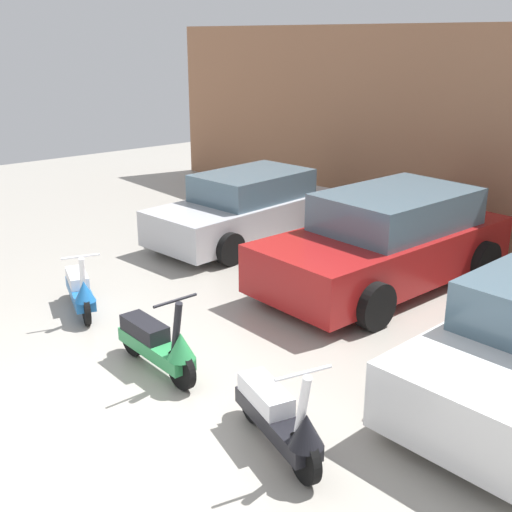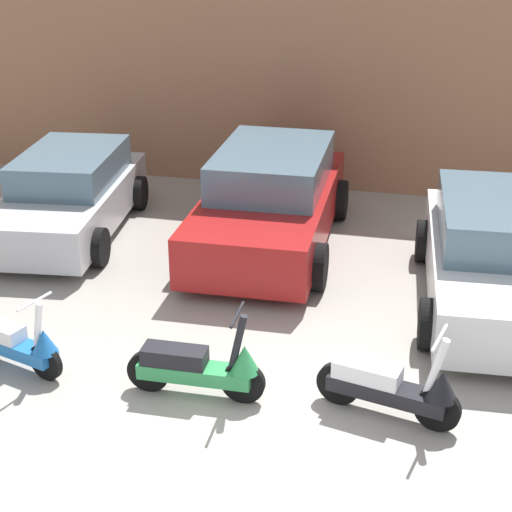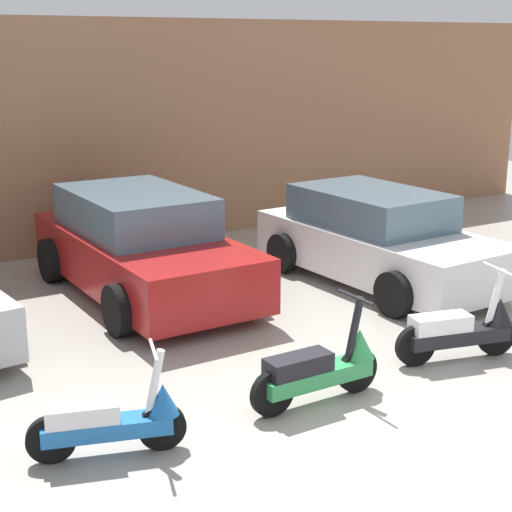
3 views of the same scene
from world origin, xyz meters
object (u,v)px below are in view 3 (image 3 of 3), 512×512
object	(u,v)px
scooter_front_center	(463,328)
car_rear_center	(142,246)
car_rear_right	(378,239)
scooter_front_right	(322,367)
scooter_front_left	(114,419)

from	to	relation	value
scooter_front_center	car_rear_center	world-z (taller)	car_rear_center
car_rear_right	car_rear_center	bearing A→B (deg)	-114.16
scooter_front_right	scooter_front_center	size ratio (longest dim) A/B	1.01
scooter_front_left	car_rear_center	bearing A→B (deg)	80.98
scooter_front_right	scooter_front_center	bearing A→B (deg)	1.24
car_rear_center	car_rear_right	distance (m)	3.45
scooter_front_center	car_rear_right	xyz separation A→B (m)	(1.10, 2.83, 0.28)
scooter_front_left	scooter_front_center	bearing A→B (deg)	17.04
car_rear_right	scooter_front_center	bearing A→B (deg)	-24.09
scooter_front_right	car_rear_center	size ratio (longest dim) A/B	0.35
scooter_front_left	car_rear_center	world-z (taller)	car_rear_center
scooter_front_right	car_rear_center	bearing A→B (deg)	91.16
scooter_front_left	scooter_front_center	world-z (taller)	scooter_front_center
scooter_front_right	car_rear_right	distance (m)	4.24
scooter_front_left	car_rear_center	size ratio (longest dim) A/B	0.31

